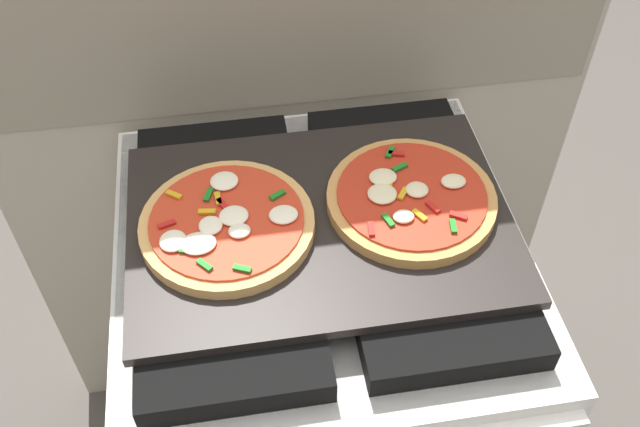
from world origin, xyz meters
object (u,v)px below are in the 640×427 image
stove (320,385)px  baking_tray (320,222)px  pizza_right (411,198)px  pizza_left (227,224)px

stove → baking_tray: 0.46m
stove → baking_tray: (0.00, 0.00, 0.46)m
stove → baking_tray: size_ratio=1.67×
baking_tray → pizza_right: bearing=3.4°
pizza_left → pizza_right: same height
stove → baking_tray: baking_tray is taller
baking_tray → pizza_right: 0.13m
stove → pizza_right: 0.50m
baking_tray → stove: bearing=-90.0°
baking_tray → pizza_left: size_ratio=2.23×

